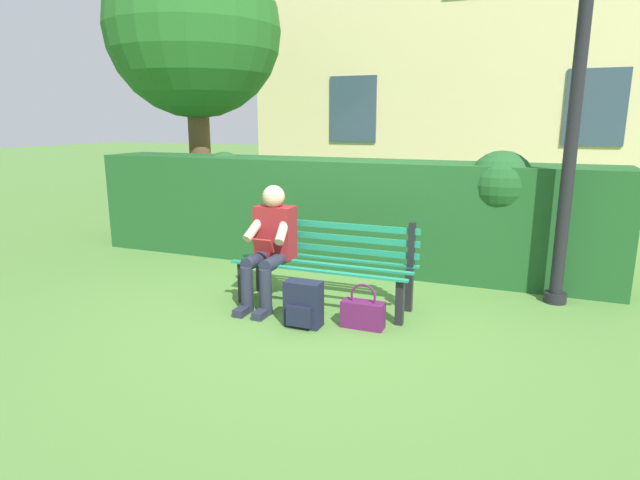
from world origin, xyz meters
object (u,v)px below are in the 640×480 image
at_px(park_bench, 327,261).
at_px(backpack, 303,304).
at_px(person_seated, 270,243).
at_px(lamp_post, 576,99).
at_px(tree, 191,35).
at_px(handbag, 363,313).

bearing_deg(park_bench, backpack, 91.43).
distance_m(park_bench, backpack, 0.67).
height_order(person_seated, lamp_post, lamp_post).
bearing_deg(backpack, park_bench, -88.57).
distance_m(tree, lamp_post, 5.51).
height_order(handbag, lamp_post, lamp_post).
distance_m(person_seated, handbag, 1.18).
relative_size(tree, handbag, 10.83).
distance_m(person_seated, backpack, 0.81).
xyz_separation_m(park_bench, handbag, (-0.52, 0.46, -0.31)).
bearing_deg(tree, lamp_post, 164.20).
xyz_separation_m(person_seated, lamp_post, (-2.64, -1.07, 1.36)).
bearing_deg(lamp_post, tree, -15.80).
bearing_deg(tree, backpack, 136.30).
bearing_deg(tree, park_bench, 142.79).
bearing_deg(person_seated, tree, -44.66).
height_order(park_bench, lamp_post, lamp_post).
xyz_separation_m(person_seated, backpack, (-0.54, 0.43, -0.42)).
distance_m(tree, handbag, 5.41).
height_order(tree, handbag, tree).
relative_size(person_seated, handbag, 2.90).
xyz_separation_m(park_bench, person_seated, (0.53, 0.19, 0.18)).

